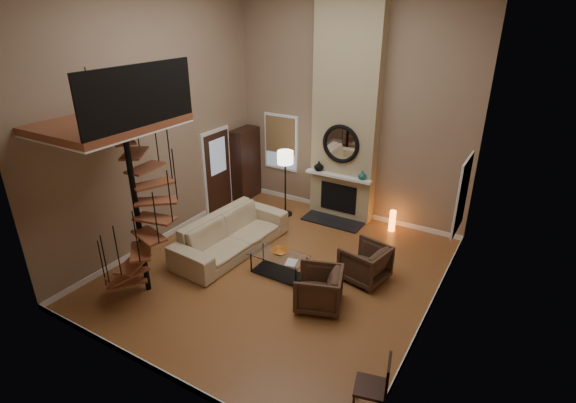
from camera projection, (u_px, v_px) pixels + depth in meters
The scene contains 32 objects.
ground at pixel (278, 271), 9.06m from camera, with size 6.00×6.50×0.01m, color #A66835.
back_wall at pixel (350, 107), 10.47m from camera, with size 6.00×0.02×5.50m, color #8F755C.
front_wall at pixel (135, 206), 5.38m from camera, with size 6.00×0.02×5.50m, color #8F755C.
left_wall at pixel (156, 120), 9.33m from camera, with size 0.02×6.50×5.50m, color #8F755C.
right_wall at pixel (449, 170), 6.53m from camera, with size 0.02×6.50×5.50m, color #8F755C.
baseboard_back at pixel (344, 210), 11.57m from camera, with size 6.00×0.02×0.12m, color white.
baseboard_front at pixel (161, 372), 6.49m from camera, with size 6.00×0.02×0.12m, color white.
baseboard_left at pixel (170, 233), 10.43m from camera, with size 0.02×6.50×0.12m, color white.
baseboard_right at pixel (425, 317), 7.64m from camera, with size 0.02×6.50×0.12m, color white.
chimney_breast at pixel (346, 109), 10.33m from camera, with size 1.60×0.38×5.50m, color tan.
hearth at pixel (332, 221), 11.06m from camera, with size 1.50×0.60×0.04m, color black.
firebox at pixel (338, 198), 11.07m from camera, with size 0.95×0.02×0.72m, color black.
mantel at pixel (338, 176), 10.76m from camera, with size 1.70×0.18×0.06m, color white.
mirror_frame at pixel (341, 144), 10.48m from camera, with size 0.94×0.94×0.10m, color black.
mirror_disc at pixel (341, 144), 10.49m from camera, with size 0.80×0.80×0.01m, color white.
vase_left at pixel (319, 166), 10.99m from camera, with size 0.24×0.24×0.25m, color black.
vase_right at pixel (362, 175), 10.46m from camera, with size 0.20×0.20×0.21m, color #164F4C.
window_back at pixel (281, 142), 11.80m from camera, with size 1.02×0.06×1.52m.
window_right at pixel (462, 194), 8.57m from camera, with size 0.06×1.02×1.52m.
entry_door at pixel (217, 171), 11.41m from camera, with size 0.10×1.05×2.16m.
loft at pixel (113, 121), 7.27m from camera, with size 1.70×2.20×1.09m.
spiral_stair at pixel (137, 204), 7.75m from camera, with size 1.47×1.47×4.06m.
hutch at pixel (245, 164), 12.16m from camera, with size 0.42×0.89×1.99m, color black.
sofa at pixel (231, 234), 9.67m from camera, with size 2.79×1.09×0.82m, color #C4B188.
armchair_near at pixel (368, 264), 8.62m from camera, with size 0.80×0.83×0.75m, color #472F20.
armchair_far at pixel (323, 289), 7.87m from camera, with size 0.80×0.82×0.75m, color #472F20.
coffee_table at pixel (279, 262), 8.83m from camera, with size 1.16×0.58×0.44m.
bowl at pixel (280, 252), 8.78m from camera, with size 0.34×0.34×0.09m, color #C86F23.
book at pixel (290, 263), 8.48m from camera, with size 0.21×0.28×0.03m, color gray.
floor_lamp at pixel (285, 163), 10.89m from camera, with size 0.40×0.40×1.71m.
accent_lamp at pixel (392, 221), 10.56m from camera, with size 0.15×0.15×0.54m, color orange.
side_chair at pixel (377, 384), 5.70m from camera, with size 0.51×0.49×0.92m.
Camera 1 is at (4.10, -6.49, 5.01)m, focal length 27.64 mm.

